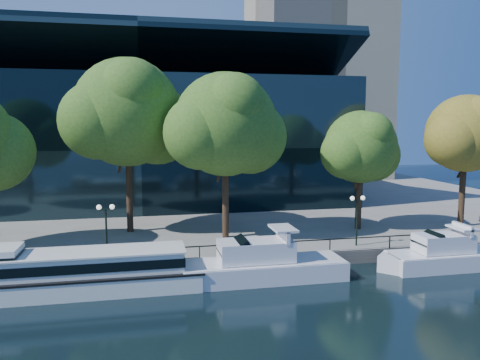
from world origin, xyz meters
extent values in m
plane|color=black|center=(0.00, 0.00, 0.00)|extent=(160.00, 160.00, 0.00)
cube|color=slate|center=(0.00, 36.50, 0.50)|extent=(90.00, 67.00, 1.00)
cube|color=#47443F|center=(0.00, 3.05, 0.50)|extent=(90.00, 0.25, 1.00)
cube|color=black|center=(0.00, 3.25, 1.95)|extent=(88.20, 0.08, 0.08)
cube|color=black|center=(0.00, 3.25, 1.45)|extent=(0.07, 0.07, 0.90)
cube|color=black|center=(-4.00, 32.00, 8.00)|extent=(50.00, 24.00, 16.00)
cube|color=black|center=(-4.00, 28.00, 17.50)|extent=(50.00, 17.14, 7.86)
cube|color=tan|center=(28.00, 55.00, 32.50)|extent=(22.00, 22.00, 65.00)
cube|color=silver|center=(-7.87, 0.96, 0.59)|extent=(15.14, 3.68, 1.19)
cube|color=black|center=(-7.87, 0.96, 1.21)|extent=(15.44, 3.75, 0.13)
cube|color=silver|center=(-7.33, 0.96, 1.89)|extent=(11.81, 3.01, 1.30)
cube|color=black|center=(-7.33, 0.96, 1.95)|extent=(11.96, 3.09, 0.59)
cube|color=silver|center=(-7.33, 0.96, 2.59)|extent=(12.11, 3.16, 0.11)
cube|color=silver|center=(-12.41, 0.96, 2.22)|extent=(1.95, 2.57, 1.95)
cube|color=black|center=(-12.41, 0.96, 2.43)|extent=(2.00, 2.65, 0.76)
cube|color=silver|center=(4.14, 0.85, 0.65)|extent=(11.31, 3.23, 1.29)
cube|color=silver|center=(-1.51, 0.85, 0.65)|extent=(2.48, 2.48, 1.29)
cube|color=silver|center=(4.14, 0.85, 1.31)|extent=(11.08, 3.17, 0.09)
cube|color=silver|center=(3.58, 0.85, 2.10)|extent=(5.09, 2.42, 1.40)
cube|color=black|center=(2.11, 0.85, 2.21)|extent=(2.23, 2.33, 1.76)
cube|color=silver|center=(5.50, 0.85, 3.12)|extent=(0.27, 2.52, 0.86)
cube|color=silver|center=(5.50, 0.85, 3.55)|extent=(1.51, 2.52, 0.16)
cube|color=silver|center=(18.24, 0.51, 0.61)|extent=(9.08, 2.83, 1.21)
cube|color=silver|center=(13.70, 0.51, 0.61)|extent=(2.23, 2.23, 1.21)
cube|color=silver|center=(18.24, 0.51, 1.23)|extent=(8.90, 2.77, 0.08)
cube|color=silver|center=(17.79, 0.51, 1.97)|extent=(4.09, 2.12, 1.31)
cube|color=black|center=(16.61, 0.51, 2.07)|extent=(1.85, 2.03, 1.53)
cube|color=silver|center=(19.33, 0.51, 2.93)|extent=(0.25, 2.20, 0.81)
cube|color=silver|center=(19.33, 0.51, 3.03)|extent=(1.41, 2.20, 0.15)
cylinder|color=black|center=(-5.09, 13.23, 5.28)|extent=(0.56, 0.56, 8.55)
cylinder|color=black|center=(-4.59, 13.43, 8.63)|extent=(1.31, 2.01, 4.26)
cylinder|color=black|center=(-5.49, 12.93, 8.33)|extent=(1.20, 1.37, 3.81)
sphere|color=#2F571B|center=(-5.09, 13.23, 11.69)|extent=(9.52, 9.52, 9.52)
sphere|color=#2F571B|center=(-2.47, 14.66, 10.50)|extent=(7.14, 7.14, 7.14)
sphere|color=#2F571B|center=(-7.47, 12.28, 10.97)|extent=(6.66, 6.66, 6.66)
sphere|color=#2F571B|center=(-4.61, 11.33, 13.35)|extent=(5.71, 5.71, 5.71)
cylinder|color=black|center=(2.98, 9.29, 4.86)|extent=(0.56, 0.56, 7.72)
cylinder|color=black|center=(3.48, 9.49, 7.89)|extent=(1.22, 1.85, 3.86)
cylinder|color=black|center=(2.58, 8.99, 7.62)|extent=(1.12, 1.27, 3.45)
sphere|color=#2F571B|center=(2.98, 9.29, 10.65)|extent=(8.68, 8.68, 8.68)
sphere|color=#2F571B|center=(5.36, 10.60, 9.57)|extent=(6.51, 6.51, 6.51)
sphere|color=#2F571B|center=(0.81, 8.42, 10.00)|extent=(6.08, 6.08, 6.08)
sphere|color=#2F571B|center=(3.41, 7.56, 12.17)|extent=(5.21, 5.21, 5.21)
cylinder|color=black|center=(15.62, 10.06, 4.04)|extent=(0.56, 0.56, 6.08)
cylinder|color=black|center=(16.12, 10.26, 6.43)|extent=(1.03, 1.53, 3.06)
cylinder|color=black|center=(15.22, 9.76, 6.21)|extent=(0.95, 1.07, 2.74)
sphere|color=#2F571B|center=(15.62, 10.06, 8.60)|extent=(6.62, 6.62, 6.62)
sphere|color=#2F571B|center=(17.44, 11.06, 7.77)|extent=(4.96, 4.96, 4.96)
sphere|color=#2F571B|center=(13.96, 9.40, 8.10)|extent=(4.63, 4.63, 4.63)
sphere|color=#2F571B|center=(15.95, 8.74, 9.76)|extent=(3.97, 3.97, 3.97)
cylinder|color=black|center=(25.61, 8.97, 4.52)|extent=(0.56, 0.56, 7.04)
cylinder|color=black|center=(26.11, 9.17, 7.29)|extent=(1.14, 1.71, 3.53)
cylinder|color=black|center=(25.21, 8.67, 7.04)|extent=(1.05, 1.18, 3.15)
sphere|color=brown|center=(25.61, 8.97, 9.80)|extent=(7.19, 7.19, 7.19)
sphere|color=brown|center=(27.58, 10.05, 8.90)|extent=(5.39, 5.39, 5.39)
sphere|color=brown|center=(23.81, 8.25, 9.26)|extent=(5.03, 5.03, 5.03)
cylinder|color=black|center=(-6.51, 4.50, 2.80)|extent=(0.14, 0.14, 3.60)
cube|color=black|center=(-6.51, 4.50, 4.65)|extent=(0.90, 0.06, 0.06)
sphere|color=white|center=(-6.96, 4.50, 4.85)|extent=(0.36, 0.36, 0.36)
sphere|color=white|center=(-6.06, 4.50, 4.85)|extent=(0.36, 0.36, 0.36)
cylinder|color=black|center=(12.78, 4.50, 2.80)|extent=(0.14, 0.14, 3.60)
cube|color=black|center=(12.78, 4.50, 4.65)|extent=(0.90, 0.06, 0.06)
sphere|color=white|center=(12.33, 4.50, 4.85)|extent=(0.36, 0.36, 0.36)
sphere|color=white|center=(13.23, 4.50, 4.85)|extent=(0.36, 0.36, 0.36)
camera|label=1|loc=(-3.87, -29.41, 10.75)|focal=35.00mm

